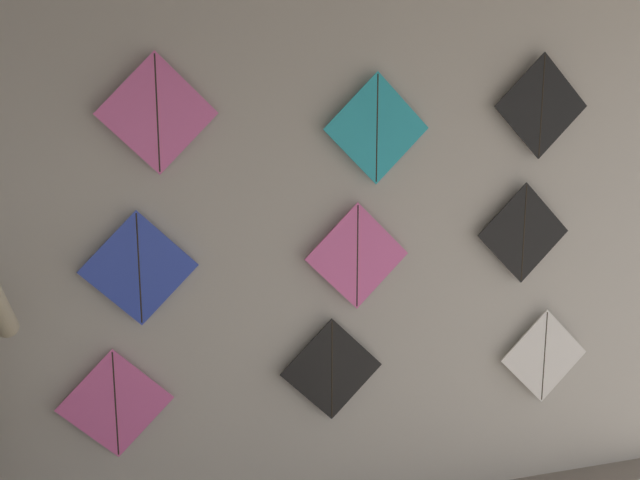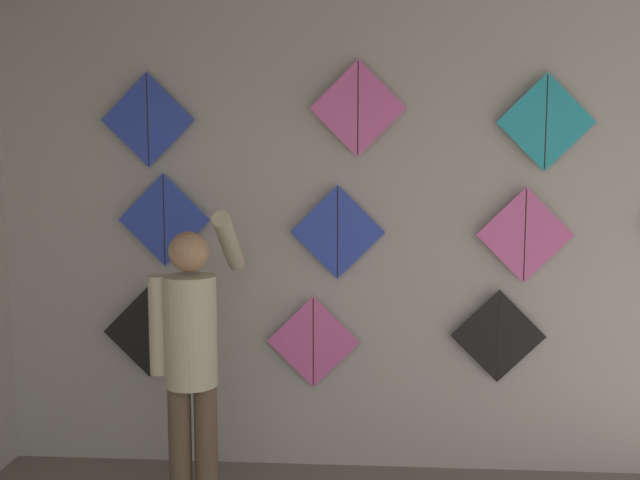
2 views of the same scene
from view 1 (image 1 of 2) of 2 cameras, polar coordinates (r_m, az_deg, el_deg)
The scene contains 10 objects.
back_panel at distance 3.58m, azimuth -5.82°, elevation -2.15°, with size 5.91×0.06×2.80m, color #BCB7AD.
kite_1 at distance 3.64m, azimuth -16.05°, elevation -12.48°, with size 0.55×0.01×0.55m.
kite_2 at distance 3.76m, azimuth 0.95°, elevation -10.31°, with size 0.55×0.01×0.55m.
kite_3 at distance 4.30m, azimuth 17.49°, elevation -8.85°, with size 0.55×0.01×0.55m.
kite_5 at distance 3.43m, azimuth -14.28°, elevation -2.23°, with size 0.55×0.01×0.55m.
kite_6 at distance 3.62m, azimuth 3.00°, elevation -1.30°, with size 0.55×0.01×0.55m.
kite_7 at distance 4.01m, azimuth 15.98°, elevation 0.53°, with size 0.55×0.01×0.55m.
kite_9 at distance 3.34m, azimuth -12.90°, elevation 9.84°, with size 0.55×0.01×0.55m.
kite_10 at distance 3.57m, azimuth 4.57°, elevation 8.88°, with size 0.55×0.01×0.55m.
kite_11 at distance 3.98m, azimuth 17.30°, elevation 10.18°, with size 0.55×0.01×0.55m.
Camera 1 is at (-0.61, 0.62, 2.25)m, focal length 40.00 mm.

